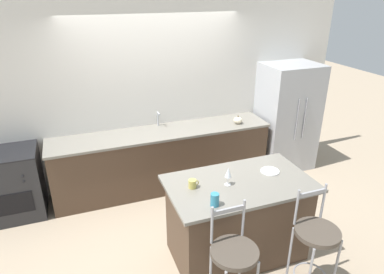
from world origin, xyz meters
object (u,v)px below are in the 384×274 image
(bar_stool_near, at_px, (233,262))
(wine_glass, at_px, (228,173))
(coffee_mug, at_px, (193,184))
(tumbler_cup, at_px, (215,200))
(dinner_plate, at_px, (270,171))
(pumpkin_decoration, at_px, (238,120))
(bar_stool_far, at_px, (315,242))
(oven_range, at_px, (10,184))
(refrigerator, at_px, (287,117))

(bar_stool_near, xyz_separation_m, wine_glass, (0.28, 0.72, 0.45))
(coffee_mug, height_order, tumbler_cup, tumbler_cup)
(dinner_plate, xyz_separation_m, pumpkin_decoration, (0.37, 1.50, 0.01))
(bar_stool_far, xyz_separation_m, wine_glass, (-0.56, 0.75, 0.45))
(dinner_plate, xyz_separation_m, coffee_mug, (-0.92, -0.01, 0.04))
(oven_range, relative_size, wine_glass, 4.61)
(bar_stool_far, height_order, wine_glass, bar_stool_far)
(coffee_mug, bearing_deg, pumpkin_decoration, 49.32)
(coffee_mug, bearing_deg, bar_stool_near, -83.81)
(dinner_plate, distance_m, pumpkin_decoration, 1.54)
(bar_stool_far, distance_m, pumpkin_decoration, 2.38)
(bar_stool_far, bearing_deg, tumbler_cup, 151.26)
(wine_glass, bearing_deg, oven_range, 143.71)
(bar_stool_near, relative_size, pumpkin_decoration, 8.67)
(bar_stool_near, distance_m, dinner_plate, 1.20)
(refrigerator, height_order, dinner_plate, refrigerator)
(oven_range, xyz_separation_m, tumbler_cup, (2.03, -1.98, 0.55))
(refrigerator, xyz_separation_m, pumpkin_decoration, (-0.94, -0.08, 0.10))
(bar_stool_near, xyz_separation_m, bar_stool_far, (0.84, -0.03, 0.00))
(tumbler_cup, bearing_deg, pumpkin_decoration, 57.12)
(oven_range, height_order, pumpkin_decoration, pumpkin_decoration)
(dinner_plate, height_order, tumbler_cup, tumbler_cup)
(oven_range, bearing_deg, bar_stool_far, -40.42)
(oven_range, relative_size, coffee_mug, 8.18)
(wine_glass, distance_m, pumpkin_decoration, 1.84)
(coffee_mug, bearing_deg, oven_range, 140.21)
(bar_stool_near, relative_size, coffee_mug, 10.20)
(wine_glass, height_order, pumpkin_decoration, wine_glass)
(refrigerator, distance_m, tumbler_cup, 2.90)
(coffee_mug, distance_m, pumpkin_decoration, 1.99)
(refrigerator, bearing_deg, bar_stool_far, -118.56)
(refrigerator, xyz_separation_m, oven_range, (-4.18, 0.03, -0.41))
(bar_stool_near, relative_size, dinner_plate, 5.49)
(oven_range, height_order, tumbler_cup, tumbler_cup)
(refrigerator, bearing_deg, wine_glass, -138.44)
(refrigerator, distance_m, bar_stool_far, 2.75)
(dinner_plate, bearing_deg, bar_stool_far, -89.89)
(pumpkin_decoration, bearing_deg, tumbler_cup, -122.88)
(bar_stool_near, relative_size, wine_glass, 5.75)
(tumbler_cup, bearing_deg, oven_range, 135.67)
(wine_glass, height_order, tumbler_cup, wine_glass)
(bar_stool_near, bearing_deg, wine_glass, 68.98)
(oven_range, bearing_deg, wine_glass, -36.29)
(pumpkin_decoration, bearing_deg, wine_glass, -120.58)
(dinner_plate, bearing_deg, coffee_mug, -179.41)
(tumbler_cup, height_order, pumpkin_decoration, tumbler_cup)
(bar_stool_far, bearing_deg, dinner_plate, 90.11)
(pumpkin_decoration, bearing_deg, coffee_mug, -130.68)
(refrigerator, height_order, coffee_mug, refrigerator)
(bar_stool_near, bearing_deg, oven_range, 130.11)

